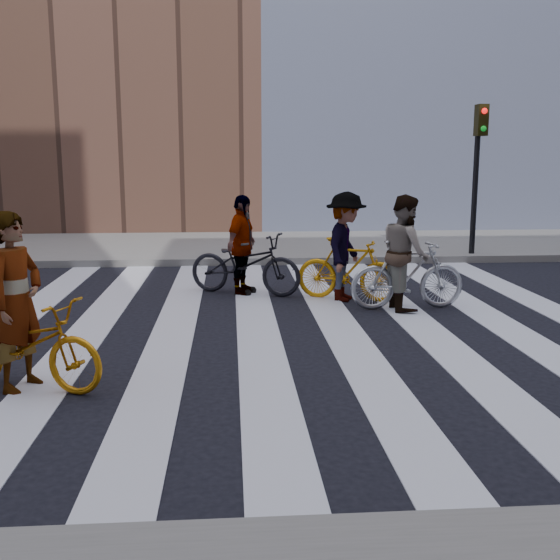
{
  "coord_description": "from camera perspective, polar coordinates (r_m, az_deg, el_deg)",
  "views": [
    {
      "loc": [
        -0.89,
        -8.52,
        2.23
      ],
      "look_at": [
        -0.22,
        0.3,
        0.57
      ],
      "focal_mm": 42.0,
      "sensor_mm": 36.0,
      "label": 1
    }
  ],
  "objects": [
    {
      "name": "rider_right",
      "position": [
        10.3,
        5.73,
        2.9
      ],
      "size": [
        1.03,
        1.27,
        1.71
      ],
      "primitive_type": "imported",
      "rotation": [
        0.0,
        0.0,
        1.16
      ],
      "color": "slate",
      "rests_on": "ground"
    },
    {
      "name": "bike_dark_rear",
      "position": [
        10.78,
        -3.06,
        1.42
      ],
      "size": [
        2.04,
        1.4,
        1.02
      ],
      "primitive_type": "imported",
      "rotation": [
        0.0,
        0.0,
        1.15
      ],
      "color": "black",
      "rests_on": "ground"
    },
    {
      "name": "bike_silver_mid",
      "position": [
        9.88,
        11.05,
        0.45
      ],
      "size": [
        1.75,
        0.58,
        1.04
      ],
      "primitive_type": "imported",
      "rotation": [
        0.0,
        0.0,
        1.63
      ],
      "color": "#ACB0B6",
      "rests_on": "ground"
    },
    {
      "name": "rider_rear",
      "position": [
        10.74,
        -3.35,
        3.05
      ],
      "size": [
        0.76,
        1.04,
        1.64
      ],
      "primitive_type": "imported",
      "rotation": [
        0.0,
        0.0,
        1.15
      ],
      "color": "slate",
      "rests_on": "ground"
    },
    {
      "name": "bike_yellow_left",
      "position": [
        6.85,
        -21.29,
        -5.2
      ],
      "size": [
        1.8,
        1.19,
        0.9
      ],
      "primitive_type": "imported",
      "rotation": [
        0.0,
        0.0,
        1.19
      ],
      "color": "#C4760A",
      "rests_on": "ground"
    },
    {
      "name": "sidewalk_far",
      "position": [
        16.19,
        -1.14,
        2.98
      ],
      "size": [
        100.0,
        5.0,
        0.15
      ],
      "primitive_type": "cube",
      "color": "slate",
      "rests_on": "ground"
    },
    {
      "name": "bike_yellow_right",
      "position": [
        10.36,
        5.96,
        0.94
      ],
      "size": [
        1.7,
        1.1,
        1.0
      ],
      "primitive_type": "imported",
      "rotation": [
        0.0,
        0.0,
        1.16
      ],
      "color": "orange",
      "rests_on": "ground"
    },
    {
      "name": "zebra_crosswalk",
      "position": [
        8.85,
        1.57,
        -3.93
      ],
      "size": [
        8.25,
        10.0,
        0.01
      ],
      "color": "silver",
      "rests_on": "ground"
    },
    {
      "name": "ground",
      "position": [
        8.85,
        1.57,
        -3.96
      ],
      "size": [
        100.0,
        100.0,
        0.0
      ],
      "primitive_type": "plane",
      "color": "black",
      "rests_on": "ground"
    },
    {
      "name": "traffic_signal",
      "position": [
        14.82,
        16.87,
        10.37
      ],
      "size": [
        0.22,
        0.42,
        3.33
      ],
      "color": "black",
      "rests_on": "ground"
    },
    {
      "name": "rider_mid",
      "position": [
        9.82,
        10.84,
        2.37
      ],
      "size": [
        0.69,
        0.86,
        1.7
      ],
      "primitive_type": "imported",
      "rotation": [
        0.0,
        0.0,
        1.63
      ],
      "color": "slate",
      "rests_on": "ground"
    },
    {
      "name": "rider_left",
      "position": [
        6.76,
        -21.93,
        -1.76
      ],
      "size": [
        0.62,
        0.74,
        1.74
      ],
      "primitive_type": "imported",
      "rotation": [
        0.0,
        0.0,
        1.19
      ],
      "color": "slate",
      "rests_on": "ground"
    }
  ]
}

